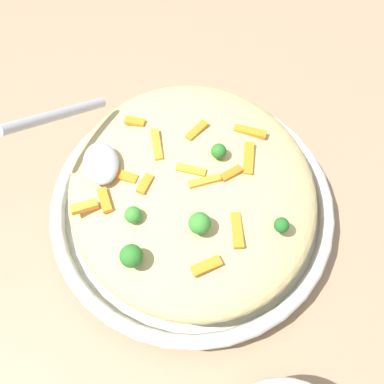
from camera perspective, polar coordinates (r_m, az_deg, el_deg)
ground_plane at (r=0.61m, az=-0.00°, el=-2.81°), size 2.40×2.40×0.00m
serving_bowl at (r=0.59m, az=-0.00°, el=-1.89°), size 0.35×0.35×0.04m
pasta_mound at (r=0.54m, az=-0.00°, el=0.30°), size 0.31×0.29×0.07m
carrot_piece_0 at (r=0.51m, az=1.56°, el=1.32°), size 0.01×0.04×0.01m
carrot_piece_1 at (r=0.47m, az=1.80°, el=-9.07°), size 0.02×0.03×0.01m
carrot_piece_2 at (r=0.55m, az=0.59°, el=7.50°), size 0.03×0.03×0.01m
carrot_piece_3 at (r=0.52m, az=-0.03°, el=2.71°), size 0.02×0.03×0.01m
carrot_piece_4 at (r=0.53m, az=6.95°, el=4.11°), size 0.04×0.02×0.01m
carrot_piece_5 at (r=0.56m, az=-7.04°, el=8.59°), size 0.02×0.03×0.01m
carrot_piece_6 at (r=0.49m, az=5.55°, el=-4.72°), size 0.04×0.02×0.01m
carrot_piece_7 at (r=0.51m, az=-10.70°, el=-1.00°), size 0.03×0.01×0.01m
carrot_piece_8 at (r=0.51m, az=-13.09°, el=-1.77°), size 0.01×0.03×0.01m
carrot_piece_9 at (r=0.51m, az=-5.69°, el=0.51°), size 0.03×0.02×0.01m
carrot_piece_10 at (r=0.54m, az=-4.36°, el=5.82°), size 0.04×0.01×0.01m
carrot_piece_11 at (r=0.52m, az=4.83°, el=2.30°), size 0.02×0.03×0.01m
carrot_piece_12 at (r=0.56m, az=7.15°, el=7.39°), size 0.03×0.04×0.01m
carrot_piece_13 at (r=0.52m, az=-8.39°, el=1.93°), size 0.03×0.03×0.01m
broccoli_floret_0 at (r=0.47m, az=-7.46°, el=-7.81°), size 0.02×0.02×0.03m
broccoli_floret_1 at (r=0.49m, az=10.94°, el=-4.03°), size 0.02×0.02×0.02m
broccoli_floret_2 at (r=0.49m, az=-7.26°, el=-2.81°), size 0.02×0.02×0.02m
broccoli_floret_3 at (r=0.47m, az=0.94°, el=-3.89°), size 0.02×0.02×0.03m
broccoli_floret_4 at (r=0.52m, az=3.30°, el=5.02°), size 0.02×0.02×0.02m
serving_spoon at (r=0.53m, az=-12.88°, el=5.38°), size 0.12×0.11×0.08m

